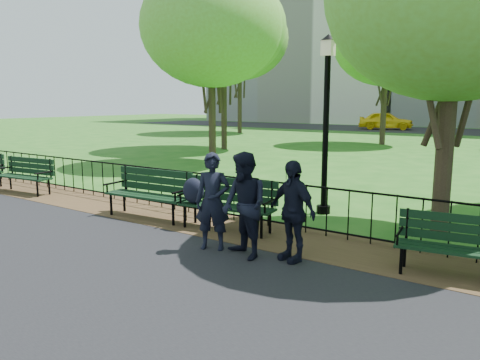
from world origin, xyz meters
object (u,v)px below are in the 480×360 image
Objects in this scene: lamppost at (326,118)px; tree_mid_w at (224,28)px; person_left at (213,201)px; park_bench_right_a at (461,240)px; park_bench_left_a at (150,188)px; person_right at (292,211)px; park_bench_main at (212,195)px; park_bench_left_b at (26,171)px; taxi at (386,121)px; person_mid at (244,206)px; tree_far_w at (240,38)px; tree_far_c at (387,39)px; tree_near_w at (211,27)px.

tree_mid_w is at bearing 135.74° from lamppost.
park_bench_right_a is at bearing -8.94° from person_left.
tree_mid_w reaches higher than park_bench_left_a.
tree_mid_w is 5.57× the size of person_right.
park_bench_main is 2.19m from person_right.
park_bench_left_b is 32.96m from taxi.
park_bench_left_a is at bearing -138.98° from lamppost.
lamppost is 0.84× the size of taxi.
lamppost is 2.29× the size of person_mid.
park_bench_left_a is at bearing -172.42° from person_right.
park_bench_main is 4.25m from park_bench_right_a.
tree_mid_w is at bearing 148.39° from person_right.
taxi is (-8.83, 33.91, -0.06)m from person_mid.
tree_far_w reaches higher than park_bench_left_b.
tree_far_c is 20.94m from person_left.
tree_far_w is at bearing 116.81° from park_bench_left_a.
park_bench_main is 1.23m from person_left.
person_mid is (7.31, -8.46, -4.27)m from tree_near_w.
tree_near_w is at bearing 152.28° from person_right.
tree_mid_w is at bearing 129.33° from park_bench_right_a.
tree_near_w is 12.19m from person_right.
person_right reaches higher than park_bench_left_b.
tree_far_w is at bearing 129.02° from lamppost.
lamppost is at bearing 55.89° from park_bench_main.
tree_far_w is at bearing 122.86° from park_bench_right_a.
lamppost is (-3.09, 2.36, 1.48)m from park_bench_right_a.
tree_far_w is (-19.49, 22.59, 6.43)m from park_bench_right_a.
taxi is (-8.58, 30.55, -1.25)m from lamppost.
taxi is at bearing 105.68° from lamppost.
tree_far_c is at bearing 76.55° from tree_near_w.
park_bench_left_b is 0.22× the size of tree_far_c.
tree_near_w reaches higher than person_right.
taxi is (-5.84, 32.94, 0.14)m from park_bench_left_a.
park_bench_right_a is 1.11× the size of person_right.
park_bench_left_a is at bearing -173.54° from person_mid.
tree_mid_w is 16.87m from person_left.
tree_far_c reaches higher than person_right.
taxi is (7.82, 10.32, -6.20)m from tree_far_w.
tree_near_w is 25.86m from taxi.
park_bench_main is 33.73m from taxi.
park_bench_right_a is at bearing -6.44° from park_bench_left_b.
person_right is (8.20, -0.67, 0.20)m from park_bench_left_b.
park_bench_left_a is 14.98m from tree_mid_w.
tree_near_w reaches higher than lamppost.
tree_far_c is at bearing 74.46° from park_bench_left_b.
park_bench_left_b is 1.15× the size of person_left.
park_bench_right_a is at bearing -36.34° from tree_near_w.
park_bench_left_b is at bearing -166.72° from person_right.
park_bench_left_a is 5.83m from park_bench_right_a.
tree_far_c reaches higher than tree_near_w.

